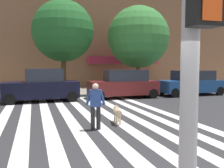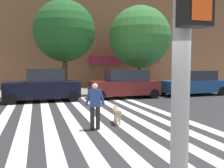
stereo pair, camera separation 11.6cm
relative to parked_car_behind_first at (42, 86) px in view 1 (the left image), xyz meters
The scene contains 11 objects.
ground_plane 6.13m from the parked_car_behind_first, 73.71° to the right, with size 160.00×160.00×0.00m, color #2B2B2D.
sidewalk_far 4.98m from the parked_car_behind_first, 69.73° to the left, with size 80.00×6.00×0.15m, color gray.
crosswalk_stripes 6.17m from the parked_car_behind_first, 72.46° to the right, with size 7.65×14.21×0.01m.
parked_car_behind_first is the anchor object (origin of this frame).
parked_car_third_in_line 5.47m from the parked_car_behind_first, ahead, with size 4.77×1.90×1.95m.
parked_car_fourth_in_line 10.95m from the parked_car_behind_first, ahead, with size 4.93×2.08×1.87m.
street_tree_nearest 5.00m from the parked_car_behind_first, 58.55° to the left, with size 4.55×4.55×6.93m.
street_tree_middle 9.18m from the parked_car_behind_first, 21.02° to the left, with size 5.08×5.08×6.99m.
pedestrian_dog_walker 7.78m from the parked_car_behind_first, 78.35° to the right, with size 0.71×0.31×1.64m.
dog_on_leash 7.45m from the parked_car_behind_first, 69.51° to the right, with size 0.39×1.10×0.65m.
pedestrian_bystander 14.59m from the parked_car_behind_first, 11.13° to the left, with size 0.32×0.71×1.64m.
Camera 1 is at (-2.18, -2.72, 2.27)m, focal length 39.49 mm.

